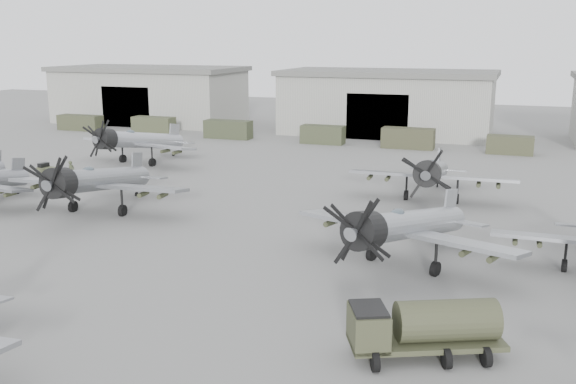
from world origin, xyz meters
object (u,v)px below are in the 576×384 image
object	(u,v)px
aircraft_far_1	(432,173)
fuel_tanker	(424,325)
ground_crew	(71,171)
tug_trailer	(60,174)
aircraft_mid_2	(403,227)
aircraft_far_0	(135,141)
aircraft_mid_1	(94,181)

from	to	relation	value
aircraft_far_1	fuel_tanker	xyz separation A→B (m)	(3.17, -26.45, -1.04)
ground_crew	aircraft_far_1	bearing A→B (deg)	-79.85
tug_trailer	aircraft_mid_2	bearing A→B (deg)	-9.84
aircraft_far_0	fuel_tanker	bearing A→B (deg)	-32.15
aircraft_far_1	aircraft_mid_2	bearing A→B (deg)	-90.15
ground_crew	aircraft_mid_1	bearing A→B (deg)	-130.06
aircraft_mid_1	fuel_tanker	xyz separation A→B (m)	(26.33, -14.18, -1.17)
fuel_tanker	ground_crew	size ratio (longest dim) A/B	3.40
aircraft_mid_2	fuel_tanker	bearing A→B (deg)	-55.77
aircraft_mid_2	tug_trailer	xyz separation A→B (m)	(-34.17, 12.96, -1.94)
aircraft_far_0	aircraft_far_1	bearing A→B (deg)	0.40
tug_trailer	ground_crew	world-z (taller)	ground_crew
tug_trailer	ground_crew	xyz separation A→B (m)	(1.46, -0.17, 0.43)
aircraft_far_0	fuel_tanker	size ratio (longest dim) A/B	2.12
aircraft_mid_1	ground_crew	bearing A→B (deg)	132.46
aircraft_mid_1	aircraft_far_1	size ratio (longest dim) A/B	1.06
aircraft_mid_1	ground_crew	distance (m)	12.79
aircraft_mid_2	aircraft_mid_1	bearing A→B (deg)	-170.14
aircraft_far_0	ground_crew	size ratio (longest dim) A/B	7.20
ground_crew	tug_trailer	bearing A→B (deg)	87.45
aircraft_mid_2	aircraft_far_1	distance (m)	16.22
aircraft_mid_2	aircraft_far_0	world-z (taller)	aircraft_far_0
aircraft_mid_1	aircraft_far_0	world-z (taller)	aircraft_mid_1
aircraft_mid_1	aircraft_mid_2	distance (m)	23.94
fuel_tanker	aircraft_mid_2	bearing A→B (deg)	80.17
aircraft_mid_1	tug_trailer	distance (m)	14.02
aircraft_mid_1	ground_crew	world-z (taller)	aircraft_mid_1
aircraft_mid_2	ground_crew	distance (m)	35.16
aircraft_mid_1	aircraft_far_0	xyz separation A→B (m)	(-8.16, 18.10, -0.04)
aircraft_far_0	tug_trailer	xyz separation A→B (m)	(-2.40, -9.09, -1.98)
aircraft_mid_2	tug_trailer	distance (m)	36.60
fuel_tanker	tug_trailer	size ratio (longest dim) A/B	0.90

